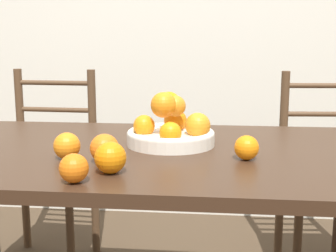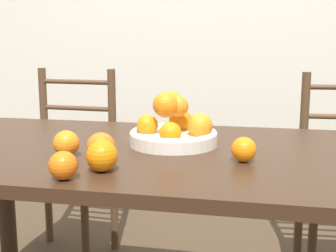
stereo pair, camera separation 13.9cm
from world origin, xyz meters
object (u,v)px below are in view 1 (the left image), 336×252
object	(u,v)px
fruit_bowl	(171,129)
orange_loose_0	(247,148)
chair_left	(47,171)
chair_right	(330,179)
orange_loose_1	(104,148)
orange_loose_2	(67,146)
orange_loose_3	(74,168)
orange_loose_4	(110,158)

from	to	relation	value
fruit_bowl	orange_loose_0	size ratio (longest dim) A/B	4.03
chair_left	chair_right	distance (m)	1.33
chair_right	orange_loose_0	bearing A→B (deg)	-122.38
orange_loose_1	chair_left	bearing A→B (deg)	119.70
orange_loose_0	orange_loose_2	bearing A→B (deg)	-175.00
orange_loose_1	orange_loose_3	xyz separation A→B (m)	(-0.03, -0.18, -0.00)
orange_loose_0	orange_loose_3	bearing A→B (deg)	-148.52
chair_right	orange_loose_3	bearing A→B (deg)	-132.83
orange_loose_4	orange_loose_0	bearing A→B (deg)	26.03
fruit_bowl	orange_loose_4	bearing A→B (deg)	-109.97
orange_loose_3	orange_loose_4	xyz separation A→B (m)	(0.07, 0.08, 0.01)
orange_loose_4	orange_loose_3	bearing A→B (deg)	-128.70
fruit_bowl	orange_loose_2	size ratio (longest dim) A/B	3.69
chair_left	orange_loose_1	bearing A→B (deg)	-57.65
orange_loose_0	orange_loose_2	xyz separation A→B (m)	(-0.50, -0.04, 0.00)
orange_loose_1	chair_right	bearing A→B (deg)	47.15
orange_loose_1	chair_left	xyz separation A→B (m)	(-0.50, 0.88, -0.33)
orange_loose_3	orange_loose_1	bearing A→B (deg)	81.11
orange_loose_4	orange_loose_1	bearing A→B (deg)	111.35
orange_loose_3	orange_loose_4	size ratio (longest dim) A/B	0.86
chair_right	orange_loose_2	bearing A→B (deg)	-141.80
fruit_bowl	orange_loose_1	world-z (taller)	fruit_bowl
orange_loose_4	chair_left	distance (m)	1.17
orange_loose_1	chair_left	world-z (taller)	chair_left
fruit_bowl	orange_loose_4	size ratio (longest dim) A/B	3.43
orange_loose_0	orange_loose_3	world-z (taller)	same
orange_loose_4	chair_left	xyz separation A→B (m)	(-0.54, 0.98, -0.33)
fruit_bowl	orange_loose_3	xyz separation A→B (m)	(-0.19, -0.42, -0.02)
fruit_bowl	orange_loose_1	distance (m)	0.28
orange_loose_2	chair_right	size ratio (longest dim) A/B	0.08
orange_loose_4	orange_loose_2	bearing A→B (deg)	140.46
fruit_bowl	orange_loose_0	distance (m)	0.28
orange_loose_0	chair_right	distance (m)	0.98
fruit_bowl	orange_loose_2	world-z (taller)	fruit_bowl
orange_loose_4	chair_right	xyz separation A→B (m)	(0.78, 0.98, -0.33)
orange_loose_3	orange_loose_2	bearing A→B (deg)	111.95
orange_loose_1	orange_loose_0	bearing A→B (deg)	10.28
orange_loose_1	orange_loose_3	world-z (taller)	orange_loose_1
orange_loose_0	chair_right	bearing A→B (deg)	61.98
orange_loose_3	chair_left	size ratio (longest dim) A/B	0.07
chair_left	fruit_bowl	bearing A→B (deg)	-41.78
orange_loose_0	orange_loose_2	size ratio (longest dim) A/B	0.92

